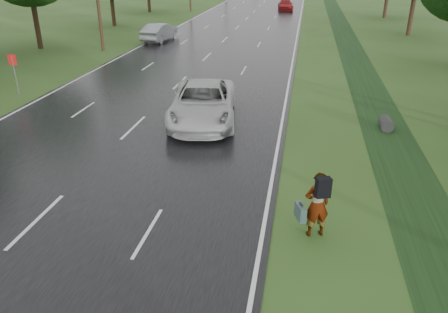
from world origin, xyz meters
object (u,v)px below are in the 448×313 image
at_px(pedestrian, 316,204).
at_px(silver_sedan, 160,32).
at_px(road_sign, 13,66).
at_px(white_pickup, 203,103).

distance_m(pedestrian, silver_sedan, 32.53).
distance_m(road_sign, silver_sedan, 18.38).
relative_size(pedestrian, white_pickup, 0.30).
height_order(pedestrian, silver_sedan, pedestrian).
relative_size(pedestrian, silver_sedan, 0.40).
bearing_deg(road_sign, white_pickup, -12.50).
relative_size(road_sign, pedestrian, 1.16).
xyz_separation_m(road_sign, silver_sedan, (2.70, 18.17, -0.79)).
bearing_deg(silver_sedan, white_pickup, 121.97).
xyz_separation_m(road_sign, white_pickup, (11.50, -2.55, -0.70)).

